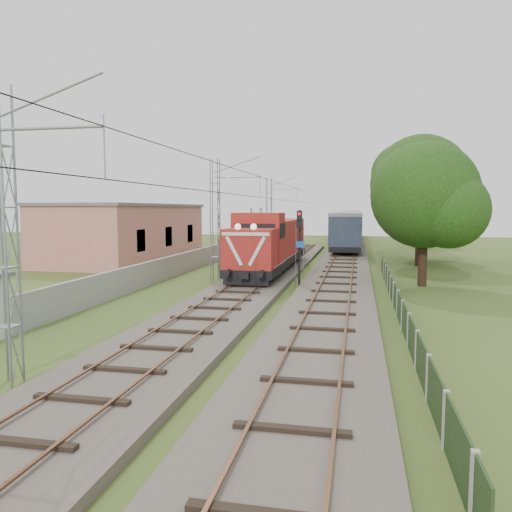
# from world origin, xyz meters

# --- Properties ---
(ground) EXTENTS (140.00, 140.00, 0.00)m
(ground) POSITION_xyz_m (0.00, 0.00, 0.00)
(ground) COLOR #3C5620
(ground) RESTS_ON ground
(track_main) EXTENTS (4.20, 70.00, 0.45)m
(track_main) POSITION_xyz_m (0.00, 7.00, 0.18)
(track_main) COLOR #6B6054
(track_main) RESTS_ON ground
(track_side) EXTENTS (4.20, 80.00, 0.45)m
(track_side) POSITION_xyz_m (5.00, 20.00, 0.18)
(track_side) COLOR #6B6054
(track_side) RESTS_ON ground
(catenary) EXTENTS (3.31, 70.00, 8.00)m
(catenary) POSITION_xyz_m (-2.95, 12.00, 4.05)
(catenary) COLOR gray
(catenary) RESTS_ON ground
(boundary_wall) EXTENTS (0.25, 40.00, 1.50)m
(boundary_wall) POSITION_xyz_m (-6.50, 12.00, 0.75)
(boundary_wall) COLOR #9E9E99
(boundary_wall) RESTS_ON ground
(station_building) EXTENTS (8.40, 20.40, 5.22)m
(station_building) POSITION_xyz_m (-15.00, 24.00, 2.63)
(station_building) COLOR #C46A69
(station_building) RESTS_ON ground
(fence) EXTENTS (0.12, 32.00, 1.20)m
(fence) POSITION_xyz_m (8.00, 3.00, 0.60)
(fence) COLOR black
(fence) RESTS_ON ground
(locomotive) EXTENTS (3.05, 17.39, 4.42)m
(locomotive) POSITION_xyz_m (0.00, 16.29, 2.27)
(locomotive) COLOR black
(locomotive) RESTS_ON ground
(coach_rake) EXTENTS (3.19, 119.18, 3.69)m
(coach_rake) POSITION_xyz_m (5.00, 87.23, 2.62)
(coach_rake) COLOR black
(coach_rake) RESTS_ON ground
(signal_post) EXTENTS (0.52, 0.40, 4.69)m
(signal_post) POSITION_xyz_m (2.76, 10.27, 3.22)
(signal_post) COLOR black
(signal_post) RESTS_ON ground
(tree_a) EXTENTS (6.82, 6.50, 8.84)m
(tree_a) POSITION_xyz_m (10.23, 12.37, 5.52)
(tree_a) COLOR #362016
(tree_a) RESTS_ON ground
(tree_b) EXTENTS (8.35, 7.95, 10.82)m
(tree_b) POSITION_xyz_m (11.27, 23.64, 6.75)
(tree_b) COLOR #362016
(tree_b) RESTS_ON ground
(tree_c) EXTENTS (6.36, 6.06, 8.25)m
(tree_c) POSITION_xyz_m (12.02, 28.92, 5.14)
(tree_c) COLOR #362016
(tree_c) RESTS_ON ground
(tree_d) EXTENTS (6.03, 5.75, 7.82)m
(tree_d) POSITION_xyz_m (14.13, 46.71, 4.88)
(tree_d) COLOR #362016
(tree_d) RESTS_ON ground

